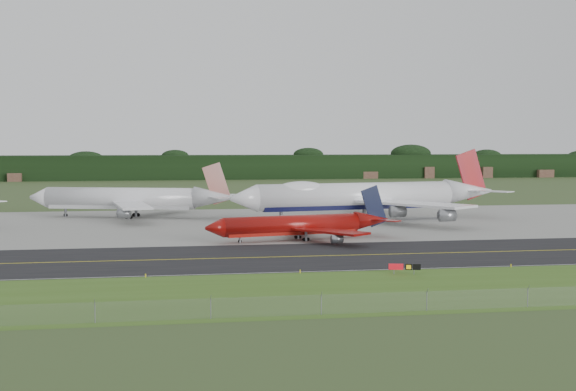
# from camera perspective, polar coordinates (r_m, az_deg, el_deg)

# --- Properties ---
(ground) EXTENTS (600.00, 600.00, 0.00)m
(ground) POSITION_cam_1_polar(r_m,az_deg,el_deg) (135.70, 0.64, -4.12)
(ground) COLOR #384721
(ground) RESTS_ON ground
(grass_verge) EXTENTS (400.00, 30.00, 0.01)m
(grass_verge) POSITION_cam_1_polar(r_m,az_deg,el_deg) (101.90, 4.17, -6.79)
(grass_verge) COLOR #3C5F1C
(grass_verge) RESTS_ON ground
(taxiway) EXTENTS (400.00, 32.00, 0.02)m
(taxiway) POSITION_cam_1_polar(r_m,az_deg,el_deg) (131.81, 0.95, -4.35)
(taxiway) COLOR black
(taxiway) RESTS_ON ground
(apron) EXTENTS (400.00, 78.00, 0.01)m
(apron) POSITION_cam_1_polar(r_m,az_deg,el_deg) (185.76, -2.17, -1.96)
(apron) COLOR gray
(apron) RESTS_ON ground
(taxiway_centreline) EXTENTS (400.00, 0.40, 0.00)m
(taxiway_centreline) POSITION_cam_1_polar(r_m,az_deg,el_deg) (131.81, 0.95, -4.34)
(taxiway_centreline) COLOR yellow
(taxiway_centreline) RESTS_ON taxiway
(taxiway_edge_line) EXTENTS (400.00, 0.25, 0.00)m
(taxiway_edge_line) POSITION_cam_1_polar(r_m,az_deg,el_deg) (116.78, 2.35, -5.40)
(taxiway_edge_line) COLOR silver
(taxiway_edge_line) RESTS_ON taxiway
(perimeter_fence) EXTENTS (320.00, 0.10, 320.00)m
(perimeter_fence) POSITION_cam_1_polar(r_m,az_deg,el_deg) (89.35, 6.18, -7.60)
(perimeter_fence) COLOR slate
(perimeter_fence) RESTS_ON ground
(horizon_treeline) EXTENTS (700.00, 25.00, 12.00)m
(horizon_treeline) POSITION_cam_1_polar(r_m,az_deg,el_deg) (406.93, -6.25, 1.94)
(horizon_treeline) COLOR black
(horizon_treeline) RESTS_ON ground
(jet_ba_747) EXTENTS (67.75, 55.53, 17.06)m
(jet_ba_747) POSITION_cam_1_polar(r_m,az_deg,el_deg) (191.44, 5.46, -0.06)
(jet_ba_747) COLOR white
(jet_ba_747) RESTS_ON ground
(jet_red_737) EXTENTS (37.64, 30.22, 10.22)m
(jet_red_737) POSITION_cam_1_polar(r_m,az_deg,el_deg) (153.43, 0.97, -2.13)
(jet_red_737) COLOR maroon
(jet_red_737) RESTS_ON ground
(jet_star_tail) EXTENTS (51.46, 42.01, 13.83)m
(jet_star_tail) POSITION_cam_1_polar(r_m,az_deg,el_deg) (201.66, -11.07, -0.26)
(jet_star_tail) COLOR silver
(jet_star_tail) RESTS_ON ground
(taxiway_sign) EXTENTS (4.40, 1.32, 1.50)m
(taxiway_sign) POSITION_cam_1_polar(r_m,az_deg,el_deg) (115.16, 8.28, -5.05)
(taxiway_sign) COLOR slate
(taxiway_sign) RESTS_ON ground
(edge_marker_left) EXTENTS (0.16, 0.16, 0.50)m
(edge_marker_left) POSITION_cam_1_polar(r_m,az_deg,el_deg) (113.28, -10.10, -5.64)
(edge_marker_left) COLOR yellow
(edge_marker_left) RESTS_ON ground
(edge_marker_center) EXTENTS (0.16, 0.16, 0.50)m
(edge_marker_center) POSITION_cam_1_polar(r_m,az_deg,el_deg) (115.15, 0.87, -5.42)
(edge_marker_center) COLOR yellow
(edge_marker_center) RESTS_ON ground
(edge_marker_right) EXTENTS (0.16, 0.16, 0.50)m
(edge_marker_right) POSITION_cam_1_polar(r_m,az_deg,el_deg) (125.01, 15.57, -4.83)
(edge_marker_right) COLOR yellow
(edge_marker_right) RESTS_ON ground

